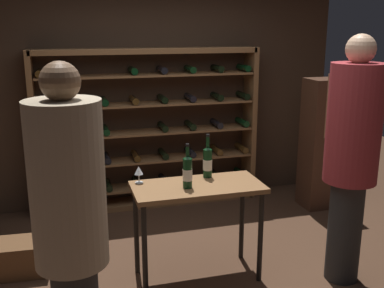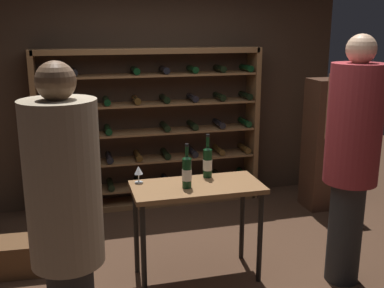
{
  "view_description": "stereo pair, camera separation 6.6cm",
  "coord_description": "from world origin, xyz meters",
  "px_view_note": "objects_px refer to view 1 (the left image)",
  "views": [
    {
      "loc": [
        -1.04,
        -3.44,
        2.1
      ],
      "look_at": [
        -0.02,
        0.19,
        1.13
      ],
      "focal_mm": 42.84,
      "sensor_mm": 36.0,
      "label": 1
    },
    {
      "loc": [
        -0.98,
        -3.45,
        2.1
      ],
      "look_at": [
        -0.02,
        0.19,
        1.13
      ],
      "focal_mm": 42.84,
      "sensor_mm": 36.0,
      "label": 2
    }
  ],
  "objects_px": {
    "wine_crate": "(21,257)",
    "person_guest_khaki": "(352,150)",
    "display_cabinet": "(323,144)",
    "wine_bottle_black_capsule": "(208,162)",
    "wine_bottle_gold_foil": "(187,172)",
    "person_bystander_dark_jacket": "(70,222)",
    "wine_glass_stemmed_center": "(139,171)",
    "wine_rack": "(150,129)",
    "tasting_table": "(197,198)"
  },
  "relations": [
    {
      "from": "wine_rack",
      "to": "wine_crate",
      "type": "xyz_separation_m",
      "value": [
        -1.4,
        -1.28,
        -0.78
      ]
    },
    {
      "from": "wine_crate",
      "to": "wine_bottle_black_capsule",
      "type": "bearing_deg",
      "value": -10.88
    },
    {
      "from": "display_cabinet",
      "to": "wine_bottle_gold_foil",
      "type": "distance_m",
      "value": 2.32
    },
    {
      "from": "person_guest_khaki",
      "to": "display_cabinet",
      "type": "bearing_deg",
      "value": -82.16
    },
    {
      "from": "wine_crate",
      "to": "person_guest_khaki",
      "type": "bearing_deg",
      "value": -17.63
    },
    {
      "from": "wine_rack",
      "to": "tasting_table",
      "type": "xyz_separation_m",
      "value": [
        0.06,
        -1.76,
        -0.2
      ]
    },
    {
      "from": "wine_crate",
      "to": "wine_glass_stemmed_center",
      "type": "height_order",
      "value": "wine_glass_stemmed_center"
    },
    {
      "from": "wine_rack",
      "to": "display_cabinet",
      "type": "xyz_separation_m",
      "value": [
        1.94,
        -0.59,
        -0.17
      ]
    },
    {
      "from": "wine_bottle_gold_foil",
      "to": "wine_rack",
      "type": "bearing_deg",
      "value": 88.86
    },
    {
      "from": "person_guest_khaki",
      "to": "wine_crate",
      "type": "bearing_deg",
      "value": 14.69
    },
    {
      "from": "tasting_table",
      "to": "display_cabinet",
      "type": "bearing_deg",
      "value": 31.87
    },
    {
      "from": "wine_bottle_gold_foil",
      "to": "wine_bottle_black_capsule",
      "type": "relative_size",
      "value": 0.96
    },
    {
      "from": "wine_crate",
      "to": "display_cabinet",
      "type": "height_order",
      "value": "display_cabinet"
    },
    {
      "from": "wine_bottle_black_capsule",
      "to": "wine_bottle_gold_foil",
      "type": "bearing_deg",
      "value": -137.69
    },
    {
      "from": "wine_rack",
      "to": "wine_crate",
      "type": "height_order",
      "value": "wine_rack"
    },
    {
      "from": "tasting_table",
      "to": "person_bystander_dark_jacket",
      "type": "xyz_separation_m",
      "value": [
        -1.02,
        -1.03,
        0.35
      ]
    },
    {
      "from": "wine_bottle_black_capsule",
      "to": "wine_crate",
      "type": "bearing_deg",
      "value": 169.12
    },
    {
      "from": "wine_rack",
      "to": "person_bystander_dark_jacket",
      "type": "height_order",
      "value": "person_bystander_dark_jacket"
    },
    {
      "from": "wine_bottle_gold_foil",
      "to": "wine_bottle_black_capsule",
      "type": "bearing_deg",
      "value": 42.31
    },
    {
      "from": "wine_rack",
      "to": "person_bystander_dark_jacket",
      "type": "xyz_separation_m",
      "value": [
        -0.96,
        -2.79,
        0.15
      ]
    },
    {
      "from": "person_bystander_dark_jacket",
      "to": "tasting_table",
      "type": "bearing_deg",
      "value": -35.77
    },
    {
      "from": "person_guest_khaki",
      "to": "wine_bottle_black_capsule",
      "type": "xyz_separation_m",
      "value": [
        -1.04,
        0.53,
        -0.16
      ]
    },
    {
      "from": "wine_bottle_gold_foil",
      "to": "wine_glass_stemmed_center",
      "type": "height_order",
      "value": "wine_bottle_gold_foil"
    },
    {
      "from": "wine_rack",
      "to": "wine_bottle_black_capsule",
      "type": "distance_m",
      "value": 1.6
    },
    {
      "from": "tasting_table",
      "to": "wine_crate",
      "type": "relative_size",
      "value": 2.24
    },
    {
      "from": "wine_crate",
      "to": "wine_glass_stemmed_center",
      "type": "relative_size",
      "value": 3.36
    },
    {
      "from": "wine_rack",
      "to": "wine_glass_stemmed_center",
      "type": "bearing_deg",
      "value": -103.99
    },
    {
      "from": "person_guest_khaki",
      "to": "wine_bottle_black_capsule",
      "type": "relative_size",
      "value": 5.39
    },
    {
      "from": "wine_crate",
      "to": "wine_bottle_gold_foil",
      "type": "relative_size",
      "value": 1.31
    },
    {
      "from": "wine_bottle_gold_foil",
      "to": "wine_glass_stemmed_center",
      "type": "xyz_separation_m",
      "value": [
        -0.36,
        0.22,
        -0.04
      ]
    },
    {
      "from": "display_cabinet",
      "to": "wine_bottle_black_capsule",
      "type": "height_order",
      "value": "display_cabinet"
    },
    {
      "from": "wine_rack",
      "to": "person_bystander_dark_jacket",
      "type": "distance_m",
      "value": 2.95
    },
    {
      "from": "person_bystander_dark_jacket",
      "to": "wine_bottle_gold_foil",
      "type": "xyz_separation_m",
      "value": [
        0.93,
        0.99,
        -0.1
      ]
    },
    {
      "from": "wine_bottle_black_capsule",
      "to": "wine_rack",
      "type": "bearing_deg",
      "value": 97.23
    },
    {
      "from": "wine_bottle_gold_foil",
      "to": "wine_bottle_black_capsule",
      "type": "height_order",
      "value": "wine_bottle_black_capsule"
    },
    {
      "from": "wine_crate",
      "to": "wine_bottle_black_capsule",
      "type": "xyz_separation_m",
      "value": [
        1.61,
        -0.31,
        0.83
      ]
    },
    {
      "from": "wine_rack",
      "to": "tasting_table",
      "type": "bearing_deg",
      "value": -88.03
    },
    {
      "from": "tasting_table",
      "to": "wine_rack",
      "type": "bearing_deg",
      "value": 91.97
    },
    {
      "from": "person_bystander_dark_jacket",
      "to": "wine_bottle_gold_foil",
      "type": "distance_m",
      "value": 1.36
    },
    {
      "from": "wine_rack",
      "to": "tasting_table",
      "type": "height_order",
      "value": "wine_rack"
    },
    {
      "from": "display_cabinet",
      "to": "wine_bottle_black_capsule",
      "type": "relative_size",
      "value": 4.01
    },
    {
      "from": "person_guest_khaki",
      "to": "wine_glass_stemmed_center",
      "type": "height_order",
      "value": "person_guest_khaki"
    },
    {
      "from": "person_bystander_dark_jacket",
      "to": "display_cabinet",
      "type": "bearing_deg",
      "value": -43.82
    },
    {
      "from": "wine_crate",
      "to": "wine_bottle_gold_foil",
      "type": "distance_m",
      "value": 1.68
    },
    {
      "from": "wine_rack",
      "to": "tasting_table",
      "type": "relative_size",
      "value": 2.42
    },
    {
      "from": "wine_crate",
      "to": "display_cabinet",
      "type": "bearing_deg",
      "value": 11.57
    },
    {
      "from": "tasting_table",
      "to": "wine_glass_stemmed_center",
      "type": "bearing_deg",
      "value": 158.09
    },
    {
      "from": "tasting_table",
      "to": "wine_glass_stemmed_center",
      "type": "distance_m",
      "value": 0.53
    },
    {
      "from": "person_guest_khaki",
      "to": "wine_bottle_gold_foil",
      "type": "xyz_separation_m",
      "value": [
        -1.28,
        0.32,
        -0.17
      ]
    },
    {
      "from": "wine_rack",
      "to": "person_guest_khaki",
      "type": "distance_m",
      "value": 2.46
    }
  ]
}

